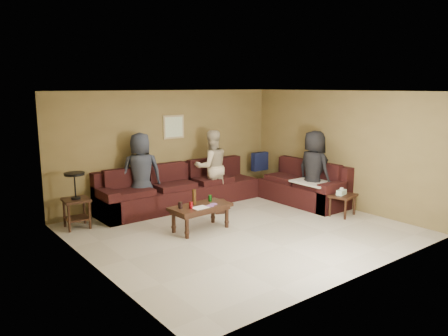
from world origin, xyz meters
The scene contains 10 objects.
room centered at (0.00, 0.00, 1.66)m, with size 5.60×5.50×2.50m.
sectional_sofa centered at (0.81, 1.52, 0.33)m, with size 4.65×2.90×0.97m.
coffee_table centered at (-0.59, 0.47, 0.39)m, with size 1.14×0.62×0.75m.
end_table_left centered at (-2.32, 1.97, 0.55)m, with size 0.50×0.50×1.04m.
side_table_right centered at (2.19, -0.54, 0.38)m, with size 0.61×0.54×0.59m.
waste_bin centered at (0.36, 1.13, 0.13)m, with size 0.22×0.22×0.27m, color #311A10.
wall_art centered at (0.10, 2.48, 1.70)m, with size 0.52×0.04×0.52m.
person_left centered at (-0.93, 2.09, 0.84)m, with size 0.82×0.53×1.68m, color #282C37.
person_middle centered at (0.72, 1.90, 0.82)m, with size 0.80×0.62×1.64m, color #C6B593.
person_right centered at (2.16, 0.20, 0.84)m, with size 0.82×0.53×1.67m, color black.
Camera 1 is at (-4.92, -5.83, 2.60)m, focal length 35.00 mm.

